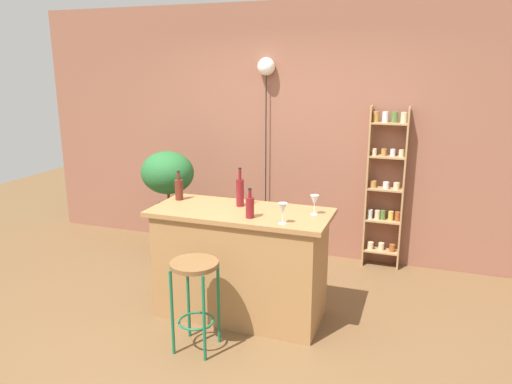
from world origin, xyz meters
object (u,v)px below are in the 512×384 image
at_px(bar_stool, 195,284).
at_px(spice_shelf, 385,186).
at_px(wine_glass_center, 283,209).
at_px(bottle_soda_blue, 179,189).
at_px(bottle_wine_red, 240,192).
at_px(bottle_olive_oil, 250,207).
at_px(potted_plant, 168,179).
at_px(wine_glass_left, 315,201).
at_px(pendant_globe_light, 266,71).
at_px(plant_stool, 171,242).

bearing_deg(bar_stool, spice_shelf, 60.74).
bearing_deg(wine_glass_center, bottle_soda_blue, 161.83).
relative_size(bottle_wine_red, wine_glass_center, 2.06).
height_order(bar_stool, bottle_olive_oil, bottle_olive_oil).
xyz_separation_m(potted_plant, bottle_soda_blue, (0.56, -0.78, 0.12)).
bearing_deg(wine_glass_left, bottle_olive_oil, -151.79).
bearing_deg(bottle_olive_oil, wine_glass_left, 28.21).
xyz_separation_m(bar_stool, wine_glass_center, (0.56, 0.39, 0.53)).
relative_size(bottle_olive_oil, bottle_soda_blue, 0.91).
distance_m(potted_plant, bottle_olive_oil, 1.72).
bearing_deg(pendant_globe_light, wine_glass_center, -67.84).
xyz_separation_m(bar_stool, bottle_olive_oil, (0.28, 0.45, 0.51)).
distance_m(bar_stool, bottle_wine_red, 0.92).
height_order(bottle_soda_blue, pendant_globe_light, pendant_globe_light).
bearing_deg(bottle_soda_blue, wine_glass_center, -18.17).
xyz_separation_m(plant_stool, bottle_soda_blue, (0.56, -0.78, 0.85)).
bearing_deg(bottle_olive_oil, bar_stool, -121.74).
bearing_deg(bar_stool, pendant_globe_light, 94.13).
distance_m(plant_stool, pendant_globe_light, 2.17).
distance_m(spice_shelf, bottle_wine_red, 1.78).
bearing_deg(pendant_globe_light, spice_shelf, -1.72).
bearing_deg(wine_glass_center, bottle_olive_oil, 168.28).
bearing_deg(potted_plant, plant_stool, 0.00).
xyz_separation_m(potted_plant, wine_glass_center, (1.63, -1.13, 0.13)).
bearing_deg(potted_plant, bottle_wine_red, -34.28).
relative_size(spice_shelf, bottle_wine_red, 5.12).
bearing_deg(bottle_wine_red, bar_stool, -96.49).
relative_size(spice_shelf, wine_glass_center, 10.55).
height_order(spice_shelf, pendant_globe_light, pendant_globe_light).
bearing_deg(plant_stool, bottle_wine_red, -34.28).
bearing_deg(plant_stool, spice_shelf, 14.91).
bearing_deg(bar_stool, bottle_soda_blue, 124.49).
distance_m(plant_stool, bottle_olive_oil, 1.91).
bearing_deg(plant_stool, potted_plant, 0.00).
distance_m(bar_stool, wine_glass_left, 1.15).
distance_m(bottle_soda_blue, bottle_wine_red, 0.59).
distance_m(bottle_wine_red, wine_glass_center, 0.59).
distance_m(spice_shelf, potted_plant, 2.33).
bearing_deg(bottle_wine_red, plant_stool, 145.72).
height_order(potted_plant, wine_glass_left, potted_plant).
height_order(bottle_wine_red, wine_glass_left, bottle_wine_red).
distance_m(bar_stool, bottle_soda_blue, 1.04).
bearing_deg(spice_shelf, plant_stool, -165.09).
relative_size(wine_glass_left, wine_glass_center, 1.00).
xyz_separation_m(bar_stool, bottle_wine_red, (0.08, 0.73, 0.54)).
bearing_deg(pendant_globe_light, potted_plant, -144.94).
xyz_separation_m(bar_stool, plant_stool, (-1.07, 1.51, -0.33)).
distance_m(wine_glass_left, wine_glass_center, 0.36).
xyz_separation_m(plant_stool, wine_glass_left, (1.81, -0.82, 0.86)).
bearing_deg(pendant_globe_light, bottle_wine_red, -80.48).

